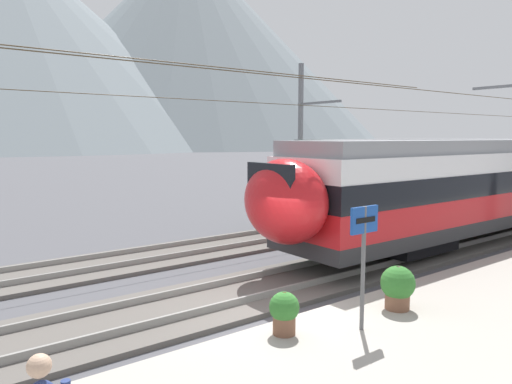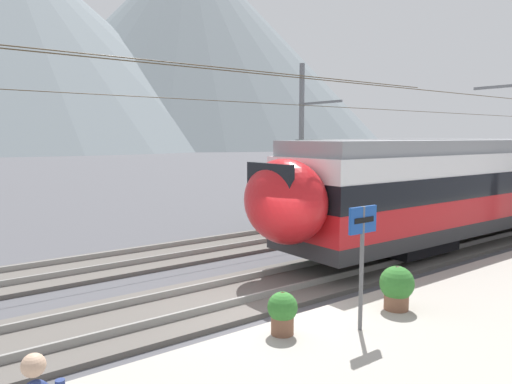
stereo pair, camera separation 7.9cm
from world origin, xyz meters
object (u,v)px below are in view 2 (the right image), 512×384
Objects in this scene: catenary_mast_far_side at (304,140)px; platform_sign at (362,240)px; potted_plant_platform_edge at (397,285)px; train_near_platform at (508,179)px; train_far_track at (486,167)px; potted_plant_by_shelter at (282,310)px.

platform_sign is at bearing -127.66° from catenary_mast_far_side.
platform_sign is (-8.14, -10.54, -1.77)m from catenary_mast_far_side.
platform_sign is 2.54× the size of potted_plant_platform_edge.
platform_sign is (-13.26, -3.68, -0.18)m from train_near_platform.
catenary_mast_far_side is 12.62m from potted_plant_platform_edge.
train_far_track is 12.67m from catenary_mast_far_side.
catenary_mast_far_side reaches higher than train_near_platform.
train_far_track is at bearing 22.27° from platform_sign.
platform_sign is 2.96× the size of potted_plant_by_shelter.
potted_plant_platform_edge is at bearing -9.43° from potted_plant_by_shelter.
catenary_mast_far_side is at bearing 52.34° from platform_sign.
potted_plant_by_shelter is at bearing 150.94° from platform_sign.
train_near_platform and train_far_track have the same top height.
train_near_platform is 8.72m from catenary_mast_far_side.
catenary_mast_far_side is (-5.13, 6.87, 1.60)m from train_near_platform.
potted_plant_by_shelter is (-14.57, -2.95, -1.45)m from train_near_platform.
train_near_platform is 10.84× the size of platform_sign.
train_far_track is 12.76× the size of platform_sign.
platform_sign is (-20.52, -8.40, -0.18)m from train_far_track.
train_far_track reaches higher than platform_sign.
potted_plant_by_shelter is at bearing -133.91° from catenary_mast_far_side.
train_far_track is 32.37× the size of potted_plant_platform_edge.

